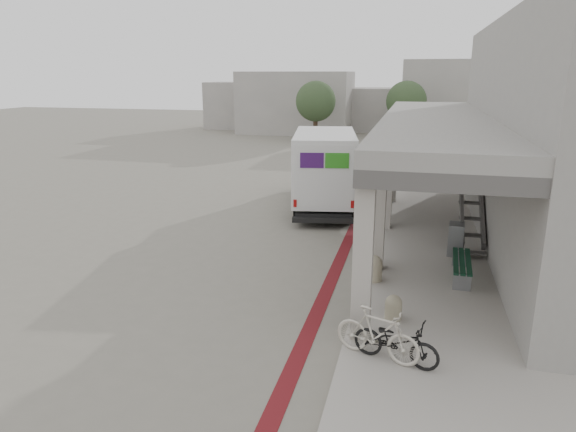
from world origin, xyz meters
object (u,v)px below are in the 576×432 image
(bicycle_black, at_px, (396,341))
(bicycle_cream, at_px, (378,334))
(utility_cabinet, at_px, (456,239))
(fedex_truck, at_px, (324,166))
(bench, at_px, (462,265))

(bicycle_black, xyz_separation_m, bicycle_cream, (-0.35, 0.06, 0.08))
(utility_cabinet, distance_m, bicycle_cream, 6.66)
(utility_cabinet, xyz_separation_m, bicycle_black, (-1.45, -6.48, -0.05))
(bicycle_cream, bearing_deg, fedex_truck, 34.27)
(utility_cabinet, distance_m, bicycle_black, 6.64)
(bench, xyz_separation_m, utility_cabinet, (-0.05, 1.83, 0.13))
(fedex_truck, bearing_deg, utility_cabinet, -57.51)
(utility_cabinet, height_order, bicycle_black, utility_cabinet)
(bicycle_cream, bearing_deg, utility_cabinet, 3.75)
(bicycle_black, bearing_deg, bench, -1.85)
(bench, height_order, utility_cabinet, utility_cabinet)
(fedex_truck, bearing_deg, bench, -65.31)
(fedex_truck, relative_size, bicycle_cream, 4.48)
(utility_cabinet, relative_size, bicycle_cream, 0.57)
(bench, relative_size, utility_cabinet, 2.18)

